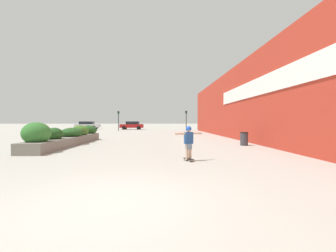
{
  "coord_description": "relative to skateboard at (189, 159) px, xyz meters",
  "views": [
    {
      "loc": [
        0.92,
        -4.18,
        1.51
      ],
      "look_at": [
        1.41,
        10.97,
        1.2
      ],
      "focal_mm": 24.0,
      "sensor_mm": 36.0,
      "label": 1
    }
  ],
  "objects": [
    {
      "name": "trash_bin",
      "position": [
        4.17,
        5.38,
        0.36
      ],
      "size": [
        0.49,
        0.49,
        0.84
      ],
      "color": "#38383D",
      "rests_on": "ground_plane"
    },
    {
      "name": "building_wall_right",
      "position": [
        5.52,
        9.64,
        3.04
      ],
      "size": [
        0.67,
        39.82,
        6.2
      ],
      "color": "#B23323",
      "rests_on": "ground_plane"
    },
    {
      "name": "skateboarder",
      "position": [
        0.0,
        -0.0,
        0.78
      ],
      "size": [
        1.1,
        0.52,
        1.25
      ],
      "rotation": [
        0.0,
        0.0,
        0.4
      ],
      "color": "tan",
      "rests_on": "skateboard"
    },
    {
      "name": "car_center_left",
      "position": [
        -6.47,
        33.82,
        0.74
      ],
      "size": [
        4.34,
        1.92,
        1.52
      ],
      "rotation": [
        0.0,
        0.0,
        1.57
      ],
      "color": "maroon",
      "rests_on": "ground_plane"
    },
    {
      "name": "car_leftmost",
      "position": [
        12.66,
        36.04,
        0.66
      ],
      "size": [
        3.89,
        2.07,
        1.37
      ],
      "rotation": [
        0.0,
        0.0,
        1.57
      ],
      "color": "maroon",
      "rests_on": "ground_plane"
    },
    {
      "name": "traffic_light_left",
      "position": [
        -7.91,
        28.0,
        2.12
      ],
      "size": [
        0.28,
        0.3,
        3.17
      ],
      "color": "black",
      "rests_on": "ground_plane"
    },
    {
      "name": "ground_plane",
      "position": [
        -1.99,
        -4.35,
        -0.07
      ],
      "size": [
        300.0,
        300.0,
        0.0
      ],
      "primitive_type": "plane",
      "color": "#ADA89E"
    },
    {
      "name": "planter_box",
      "position": [
        -6.97,
        6.04,
        0.49
      ],
      "size": [
        1.51,
        9.32,
        1.48
      ],
      "color": "slate",
      "rests_on": "ground_plane"
    },
    {
      "name": "traffic_light_right",
      "position": [
        3.08,
        27.88,
        2.17
      ],
      "size": [
        0.28,
        0.3,
        3.25
      ],
      "color": "black",
      "rests_on": "ground_plane"
    },
    {
      "name": "car_center_right",
      "position": [
        -15.47,
        35.96,
        0.74
      ],
      "size": [
        4.62,
        1.93,
        1.51
      ],
      "rotation": [
        0.0,
        0.0,
        -1.57
      ],
      "color": "#BCBCC1",
      "rests_on": "ground_plane"
    },
    {
      "name": "skateboard",
      "position": [
        0.0,
        0.0,
        0.0
      ],
      "size": [
        0.41,
        0.61,
        0.09
      ],
      "rotation": [
        0.0,
        0.0,
        0.4
      ],
      "color": "black",
      "rests_on": "ground_plane"
    }
  ]
}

